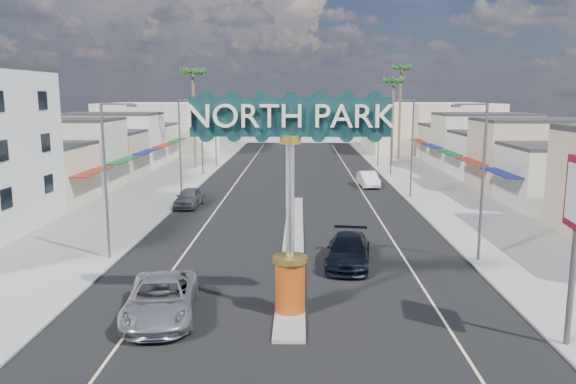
{
  "coord_description": "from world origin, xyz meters",
  "views": [
    {
      "loc": [
        0.4,
        -21.09,
        9.41
      ],
      "look_at": [
        -0.25,
        9.41,
        4.1
      ],
      "focal_mm": 35.0,
      "sensor_mm": 36.0,
      "label": 1
    }
  ],
  "objects_px": {
    "streetlight_l_far": "(217,128)",
    "suv_right": "(348,251)",
    "streetlight_r_mid": "(410,143)",
    "car_parked_right": "(368,179)",
    "palm_right_mid": "(394,86)",
    "gateway_sign": "(290,179)",
    "suv_left": "(161,299)",
    "car_parked_left": "(189,197)",
    "streetlight_r_far": "(377,129)",
    "palm_left_far": "(193,78)",
    "traffic_signal_right": "(376,140)",
    "streetlight_l_near": "(108,173)",
    "streetlight_l_mid": "(182,143)",
    "traffic_signal_left": "(218,139)",
    "palm_right_far": "(401,74)",
    "streetlight_r_near": "(480,174)"
  },
  "relations": [
    {
      "from": "streetlight_l_mid",
      "to": "traffic_signal_right",
      "type": "bearing_deg",
      "value": 35.5
    },
    {
      "from": "palm_left_far",
      "to": "car_parked_right",
      "type": "xyz_separation_m",
      "value": [
        20.47,
        -13.61,
        -10.71
      ]
    },
    {
      "from": "traffic_signal_left",
      "to": "streetlight_r_mid",
      "type": "height_order",
      "value": "streetlight_r_mid"
    },
    {
      "from": "suv_right",
      "to": "streetlight_l_near",
      "type": "bearing_deg",
      "value": -176.22
    },
    {
      "from": "gateway_sign",
      "to": "streetlight_l_far",
      "type": "height_order",
      "value": "gateway_sign"
    },
    {
      "from": "gateway_sign",
      "to": "suv_left",
      "type": "height_order",
      "value": "gateway_sign"
    },
    {
      "from": "traffic_signal_right",
      "to": "streetlight_l_near",
      "type": "distance_m",
      "value": 39.26
    },
    {
      "from": "traffic_signal_left",
      "to": "traffic_signal_right",
      "type": "distance_m",
      "value": 18.37
    },
    {
      "from": "traffic_signal_left",
      "to": "streetlight_l_mid",
      "type": "height_order",
      "value": "streetlight_l_mid"
    },
    {
      "from": "gateway_sign",
      "to": "streetlight_r_far",
      "type": "xyz_separation_m",
      "value": [
        10.43,
        50.02,
        -0.86
      ]
    },
    {
      "from": "streetlight_r_far",
      "to": "suv_right",
      "type": "relative_size",
      "value": 1.57
    },
    {
      "from": "streetlight_r_near",
      "to": "suv_left",
      "type": "distance_m",
      "value": 18.54
    },
    {
      "from": "streetlight_l_mid",
      "to": "streetlight_r_mid",
      "type": "distance_m",
      "value": 20.87
    },
    {
      "from": "streetlight_l_near",
      "to": "palm_right_far",
      "type": "height_order",
      "value": "palm_right_far"
    },
    {
      "from": "suv_left",
      "to": "palm_right_mid",
      "type": "bearing_deg",
      "value": 63.93
    },
    {
      "from": "streetlight_l_far",
      "to": "suv_left",
      "type": "distance_m",
      "value": 50.93
    },
    {
      "from": "palm_left_far",
      "to": "palm_right_mid",
      "type": "height_order",
      "value": "palm_left_far"
    },
    {
      "from": "suv_right",
      "to": "car_parked_right",
      "type": "distance_m",
      "value": 27.57
    },
    {
      "from": "palm_right_mid",
      "to": "car_parked_left",
      "type": "distance_m",
      "value": 38.87
    },
    {
      "from": "streetlight_l_far",
      "to": "suv_left",
      "type": "height_order",
      "value": "streetlight_l_far"
    },
    {
      "from": "palm_left_far",
      "to": "car_parked_right",
      "type": "relative_size",
      "value": 2.76
    },
    {
      "from": "traffic_signal_right",
      "to": "car_parked_right",
      "type": "distance_m",
      "value": 8.54
    },
    {
      "from": "streetlight_l_far",
      "to": "car_parked_right",
      "type": "distance_m",
      "value": 24.14
    },
    {
      "from": "streetlight_r_mid",
      "to": "palm_right_far",
      "type": "bearing_deg",
      "value": 81.88
    },
    {
      "from": "streetlight_l_far",
      "to": "streetlight_r_mid",
      "type": "height_order",
      "value": "same"
    },
    {
      "from": "streetlight_r_mid",
      "to": "car_parked_right",
      "type": "xyz_separation_m",
      "value": [
        -2.96,
        6.39,
        -4.28
      ]
    },
    {
      "from": "streetlight_l_far",
      "to": "suv_right",
      "type": "bearing_deg",
      "value": -72.44
    },
    {
      "from": "gateway_sign",
      "to": "streetlight_r_mid",
      "type": "bearing_deg",
      "value": 69.58
    },
    {
      "from": "traffic_signal_right",
      "to": "streetlight_l_mid",
      "type": "bearing_deg",
      "value": -144.5
    },
    {
      "from": "streetlight_l_near",
      "to": "suv_left",
      "type": "distance_m",
      "value": 10.71
    },
    {
      "from": "gateway_sign",
      "to": "traffic_signal_left",
      "type": "bearing_deg",
      "value": 102.33
    },
    {
      "from": "traffic_signal_right",
      "to": "palm_right_mid",
      "type": "relative_size",
      "value": 0.5
    },
    {
      "from": "streetlight_r_mid",
      "to": "car_parked_left",
      "type": "relative_size",
      "value": 1.9
    },
    {
      "from": "streetlight_l_far",
      "to": "streetlight_r_near",
      "type": "height_order",
      "value": "same"
    },
    {
      "from": "suv_left",
      "to": "palm_right_far",
      "type": "bearing_deg",
      "value": 63.96
    },
    {
      "from": "traffic_signal_right",
      "to": "streetlight_r_far",
      "type": "height_order",
      "value": "streetlight_r_far"
    },
    {
      "from": "streetlight_l_mid",
      "to": "palm_left_far",
      "type": "bearing_deg",
      "value": 97.31
    },
    {
      "from": "streetlight_r_far",
      "to": "palm_left_far",
      "type": "distance_m",
      "value": 24.38
    },
    {
      "from": "traffic_signal_right",
      "to": "streetlight_r_far",
      "type": "bearing_deg",
      "value": 81.14
    },
    {
      "from": "car_parked_left",
      "to": "car_parked_right",
      "type": "height_order",
      "value": "car_parked_left"
    },
    {
      "from": "streetlight_r_far",
      "to": "suv_left",
      "type": "distance_m",
      "value": 53.13
    },
    {
      "from": "palm_right_mid",
      "to": "streetlight_l_near",
      "type": "bearing_deg",
      "value": -116.99
    },
    {
      "from": "streetlight_r_mid",
      "to": "palm_right_mid",
      "type": "height_order",
      "value": "palm_right_mid"
    },
    {
      "from": "suv_right",
      "to": "car_parked_left",
      "type": "bearing_deg",
      "value": 133.86
    },
    {
      "from": "suv_left",
      "to": "car_parked_right",
      "type": "relative_size",
      "value": 1.29
    },
    {
      "from": "gateway_sign",
      "to": "palm_left_far",
      "type": "distance_m",
      "value": 50.06
    },
    {
      "from": "streetlight_l_near",
      "to": "streetlight_l_mid",
      "type": "bearing_deg",
      "value": 90.0
    },
    {
      "from": "streetlight_l_far",
      "to": "streetlight_r_far",
      "type": "xyz_separation_m",
      "value": [
        20.87,
        0.0,
        0.0
      ]
    },
    {
      "from": "traffic_signal_right",
      "to": "streetlight_r_far",
      "type": "xyz_separation_m",
      "value": [
        1.25,
        8.01,
        0.79
      ]
    },
    {
      "from": "palm_right_far",
      "to": "suv_right",
      "type": "relative_size",
      "value": 2.46
    }
  ]
}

